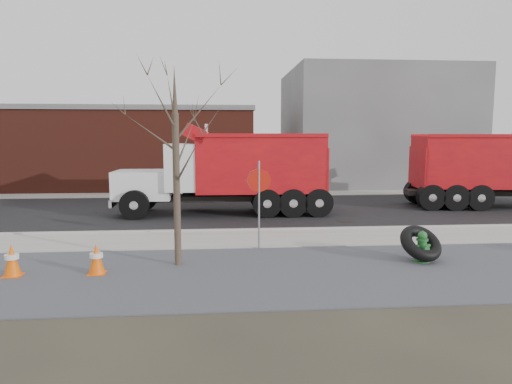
{
  "coord_description": "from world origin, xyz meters",
  "views": [
    {
      "loc": [
        -2.1,
        -14.49,
        3.41
      ],
      "look_at": [
        -0.77,
        1.82,
        1.4
      ],
      "focal_mm": 32.0,
      "sensor_mm": 36.0,
      "label": 1
    }
  ],
  "objects": [
    {
      "name": "building_grey",
      "position": [
        9.0,
        18.0,
        4.0
      ],
      "size": [
        12.0,
        10.0,
        8.0
      ],
      "color": "gray",
      "rests_on": "ground"
    },
    {
      "name": "road",
      "position": [
        0.0,
        6.3,
        0.01
      ],
      "size": [
        60.0,
        9.4,
        0.02
      ],
      "primitive_type": "cube",
      "color": "black",
      "rests_on": "ground"
    },
    {
      "name": "traffic_cone_near",
      "position": [
        -5.13,
        -3.26,
        0.4
      ],
      "size": [
        0.41,
        0.41,
        0.8
      ],
      "color": "#FF5D08",
      "rests_on": "ground"
    },
    {
      "name": "building_brick",
      "position": [
        -10.0,
        17.0,
        2.65
      ],
      "size": [
        20.2,
        8.2,
        5.3
      ],
      "color": "maroon",
      "rests_on": "ground"
    },
    {
      "name": "gravel_verge",
      "position": [
        0.0,
        -3.5,
        0.01
      ],
      "size": [
        60.0,
        5.0,
        0.03
      ],
      "primitive_type": "cube",
      "color": "slate",
      "rests_on": "ground"
    },
    {
      "name": "truck_tire",
      "position": [
        3.36,
        -2.76,
        0.51
      ],
      "size": [
        1.43,
        1.39,
        1.0
      ],
      "color": "black",
      "rests_on": "ground"
    },
    {
      "name": "bare_tree",
      "position": [
        -3.2,
        -2.6,
        3.3
      ],
      "size": [
        3.2,
        3.2,
        5.2
      ],
      "color": "#382D23",
      "rests_on": "ground"
    },
    {
      "name": "traffic_cone_far",
      "position": [
        -7.13,
        -3.28,
        0.41
      ],
      "size": [
        0.43,
        0.43,
        0.82
      ],
      "color": "#FF5D08",
      "rests_on": "ground"
    },
    {
      "name": "ground",
      "position": [
        0.0,
        0.0,
        0.0
      ],
      "size": [
        120.0,
        120.0,
        0.0
      ],
      "primitive_type": "plane",
      "color": "#383328",
      "rests_on": "ground"
    },
    {
      "name": "curb",
      "position": [
        0.0,
        1.55,
        0.06
      ],
      "size": [
        60.0,
        0.15,
        0.11
      ],
      "primitive_type": "cube",
      "color": "#9E9B93",
      "rests_on": "ground"
    },
    {
      "name": "dump_truck_red_a",
      "position": [
        11.4,
        6.14,
        1.96
      ],
      "size": [
        9.77,
        3.74,
        3.86
      ],
      "rotation": [
        0.0,
        0.0,
        -0.13
      ],
      "color": "black",
      "rests_on": "ground"
    },
    {
      "name": "sidewalk",
      "position": [
        0.0,
        0.25,
        0.03
      ],
      "size": [
        60.0,
        2.5,
        0.06
      ],
      "primitive_type": "cube",
      "color": "#9E9B93",
      "rests_on": "ground"
    },
    {
      "name": "dump_truck_red_b",
      "position": [
        -1.55,
        5.4,
        1.97
      ],
      "size": [
        9.28,
        2.7,
        3.88
      ],
      "rotation": [
        0.0,
        0.0,
        3.14
      ],
      "color": "black",
      "rests_on": "ground"
    },
    {
      "name": "fire_hydrant",
      "position": [
        3.36,
        -2.85,
        0.4
      ],
      "size": [
        0.5,
        0.48,
        0.87
      ],
      "rotation": [
        0.0,
        0.0,
        0.17
      ],
      "color": "#2B6E2A",
      "rests_on": "ground"
    },
    {
      "name": "stop_sign",
      "position": [
        -0.92,
        -1.1,
        1.83
      ],
      "size": [
        0.73,
        0.06,
        2.68
      ],
      "rotation": [
        0.0,
        0.0,
        -0.4
      ],
      "color": "gray",
      "rests_on": "ground"
    },
    {
      "name": "far_sidewalk",
      "position": [
        0.0,
        12.0,
        0.03
      ],
      "size": [
        60.0,
        2.0,
        0.06
      ],
      "primitive_type": "cube",
      "color": "#9E9B93",
      "rests_on": "ground"
    }
  ]
}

